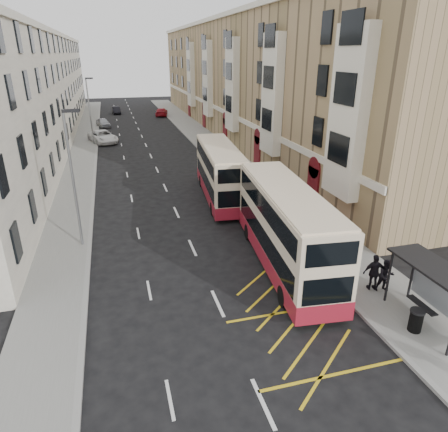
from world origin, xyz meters
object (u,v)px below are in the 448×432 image
object	(u,v)px
street_lamp_far	(90,107)
pedestrian_mid	(386,276)
double_decker_rear	(220,172)
bus_shelter	(444,287)
double_decker_front	(285,228)
car_dark	(116,110)
litter_bin	(416,320)
white_van	(103,137)
car_silver	(103,123)
street_lamp_near	(73,173)
pedestrian_far	(374,272)
car_red	(161,112)

from	to	relation	value
street_lamp_far	pedestrian_mid	size ratio (longest dim) A/B	4.80
double_decker_rear	pedestrian_mid	xyz separation A→B (m)	(4.13, -15.39, -1.19)
bus_shelter	double_decker_front	xyz separation A→B (m)	(-3.94, 6.88, 0.15)
street_lamp_far	car_dark	size ratio (longest dim) A/B	1.96
double_decker_rear	car_dark	world-z (taller)	double_decker_rear
litter_bin	white_van	distance (m)	45.01
double_decker_front	car_silver	world-z (taller)	double_decker_front
street_lamp_near	litter_bin	distance (m)	18.86
street_lamp_far	pedestrian_far	distance (m)	41.63
street_lamp_far	litter_bin	bearing A→B (deg)	-72.02
car_silver	car_red	bearing A→B (deg)	28.21
pedestrian_far	litter_bin	bearing A→B (deg)	98.72
bus_shelter	street_lamp_near	bearing A→B (deg)	139.86
street_lamp_near	street_lamp_far	bearing A→B (deg)	90.00
car_dark	pedestrian_mid	bearing A→B (deg)	-84.15
car_silver	double_decker_front	bearing A→B (deg)	-92.93
double_decker_rear	car_silver	xyz separation A→B (m)	(-9.10, 37.18, -1.49)
street_lamp_near	car_red	size ratio (longest dim) A/B	1.62
double_decker_front	pedestrian_mid	size ratio (longest dim) A/B	6.89
litter_bin	car_silver	world-z (taller)	car_silver
bus_shelter	white_van	world-z (taller)	bus_shelter
double_decker_front	pedestrian_mid	xyz separation A→B (m)	(3.63, -3.83, -1.31)
white_van	car_red	world-z (taller)	white_van
white_van	pedestrian_mid	bearing A→B (deg)	-90.19
pedestrian_far	white_van	bearing A→B (deg)	-59.96
street_lamp_near	car_dark	bearing A→B (deg)	86.50
double_decker_rear	white_van	size ratio (longest dim) A/B	1.92
street_lamp_far	double_decker_front	world-z (taller)	street_lamp_far
car_dark	car_silver	bearing A→B (deg)	-102.59
pedestrian_far	car_silver	distance (m)	53.83
car_silver	car_dark	xyz separation A→B (m)	(2.39, 14.62, -0.01)
bus_shelter	litter_bin	size ratio (longest dim) A/B	4.24
car_dark	double_decker_rear	bearing A→B (deg)	-85.94
car_dark	pedestrian_far	bearing A→B (deg)	-84.49
street_lamp_near	car_silver	distance (m)	43.42
car_red	bus_shelter	bearing A→B (deg)	103.78
street_lamp_near	bus_shelter	bearing A→B (deg)	-40.14
street_lamp_near	litter_bin	world-z (taller)	street_lamp_near
litter_bin	double_decker_front	bearing A→B (deg)	113.68
street_lamp_far	litter_bin	distance (m)	44.65
car_red	pedestrian_mid	bearing A→B (deg)	103.62
bus_shelter	street_lamp_near	size ratio (longest dim) A/B	0.53
car_dark	car_red	size ratio (longest dim) A/B	0.83
white_van	litter_bin	bearing A→B (deg)	-92.15
white_van	pedestrian_far	bearing A→B (deg)	-90.65
double_decker_front	white_van	bearing A→B (deg)	110.59
double_decker_rear	car_dark	distance (m)	52.25
litter_bin	car_dark	size ratio (longest dim) A/B	0.25
car_red	car_silver	bearing A→B (deg)	53.29
white_van	car_silver	xyz separation A→B (m)	(0.00, 12.31, -0.11)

